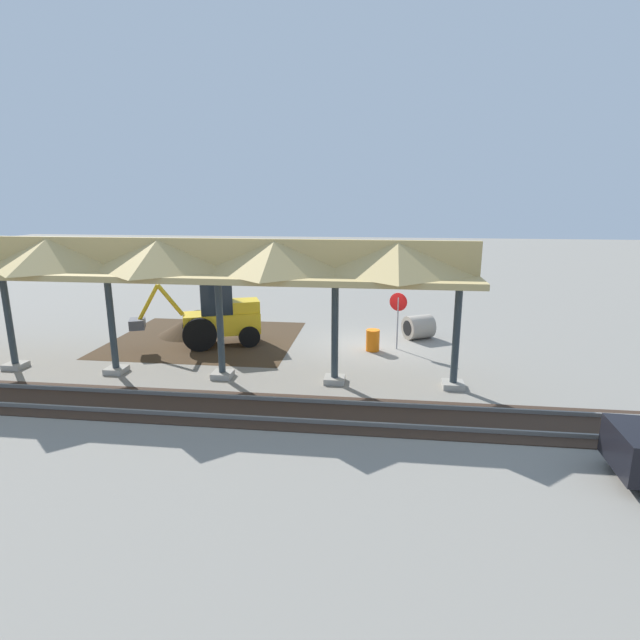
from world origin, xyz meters
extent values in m
plane|color=gray|center=(0.00, 0.00, 0.00)|extent=(120.00, 120.00, 0.00)
cube|color=#42301E|center=(7.51, -0.13, 0.00)|extent=(8.08, 7.00, 0.01)
cube|color=#9E998E|center=(-2.80, 4.54, 0.10)|extent=(0.70, 0.70, 0.20)
cylinder|color=#2D383D|center=(-2.80, 4.54, 1.80)|extent=(0.24, 0.24, 3.60)
cube|color=#9E998E|center=(1.20, 4.54, 0.10)|extent=(0.70, 0.70, 0.20)
cylinder|color=#2D383D|center=(1.20, 4.54, 1.80)|extent=(0.24, 0.24, 3.60)
cube|color=#9E998E|center=(5.21, 4.54, 0.10)|extent=(0.70, 0.70, 0.20)
cylinder|color=#2D383D|center=(5.21, 4.54, 1.80)|extent=(0.24, 0.24, 3.60)
cube|color=#9E998E|center=(9.21, 4.54, 0.10)|extent=(0.70, 0.70, 0.20)
cylinder|color=#2D383D|center=(9.21, 4.54, 1.80)|extent=(0.24, 0.24, 3.60)
cube|color=#9E998E|center=(13.21, 4.54, 0.10)|extent=(0.70, 0.70, 0.20)
cylinder|color=#2D383D|center=(13.21, 4.54, 1.80)|extent=(0.24, 0.24, 3.60)
cube|color=tan|center=(9.21, 4.54, 3.70)|extent=(25.22, 3.20, 0.20)
cube|color=tan|center=(9.21, 4.54, 4.35)|extent=(25.22, 0.20, 1.10)
pyramid|color=tan|center=(-0.80, 4.54, 4.35)|extent=(3.60, 3.20, 1.10)
pyramid|color=tan|center=(3.21, 4.54, 4.35)|extent=(3.60, 3.20, 1.10)
pyramid|color=tan|center=(7.21, 4.54, 4.35)|extent=(3.60, 3.20, 1.10)
pyramid|color=tan|center=(11.21, 4.54, 4.35)|extent=(3.60, 3.20, 1.10)
cube|color=slate|center=(0.00, 6.45, 0.07)|extent=(60.00, 0.08, 0.15)
cube|color=slate|center=(0.00, 7.88, 0.07)|extent=(60.00, 0.08, 0.15)
cube|color=#38281E|center=(0.00, 7.17, 0.01)|extent=(60.00, 2.58, 0.03)
cylinder|color=gray|center=(-1.03, 0.34, 1.11)|extent=(0.06, 0.06, 2.22)
cylinder|color=red|center=(-1.03, 0.34, 2.03)|extent=(0.72, 0.31, 0.76)
cube|color=yellow|center=(6.47, 0.59, 0.97)|extent=(3.45, 2.39, 0.90)
cube|color=#1E262D|center=(6.65, 0.66, 2.12)|extent=(1.64, 1.57, 1.40)
cube|color=yellow|center=(5.52, 0.21, 1.67)|extent=(1.47, 1.44, 0.50)
cylinder|color=black|center=(7.62, 0.28, 0.70)|extent=(1.41, 0.79, 1.40)
cylinder|color=black|center=(7.10, 1.61, 0.70)|extent=(1.41, 0.79, 1.40)
cylinder|color=black|center=(5.70, -0.41, 0.45)|extent=(0.95, 0.61, 0.90)
cylinder|color=black|center=(5.22, 0.79, 0.45)|extent=(0.95, 0.61, 0.90)
cylinder|color=yellow|center=(8.38, 1.35, 2.08)|extent=(1.06, 0.56, 1.41)
cylinder|color=yellow|center=(9.24, 1.68, 1.94)|extent=(1.04, 0.54, 1.67)
cube|color=#47474C|center=(9.66, 1.85, 1.14)|extent=(0.85, 0.96, 0.40)
cone|color=#42301E|center=(8.55, -0.84, 0.00)|extent=(5.63, 5.63, 1.59)
cylinder|color=#9E9384|center=(-2.04, -1.43, 0.53)|extent=(1.55, 1.50, 1.06)
cylinder|color=black|center=(-1.52, -1.15, 0.53)|extent=(0.35, 0.62, 0.69)
cylinder|color=black|center=(-6.32, 9.18, 0.30)|extent=(0.61, 0.23, 0.60)
cylinder|color=orange|center=(-0.02, 0.71, 0.45)|extent=(0.56, 0.56, 0.90)
camera|label=1|loc=(-0.30, 20.73, 6.23)|focal=28.00mm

